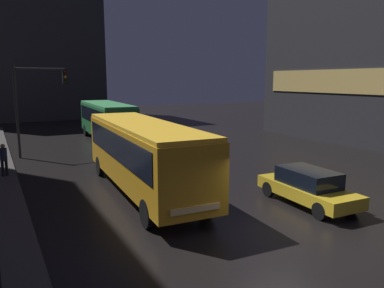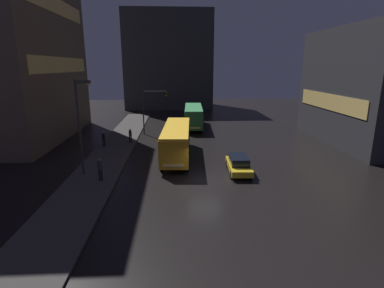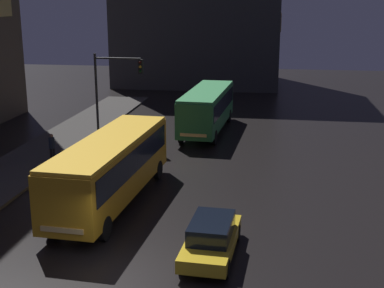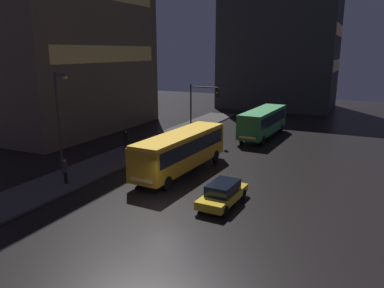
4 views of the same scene
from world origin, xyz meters
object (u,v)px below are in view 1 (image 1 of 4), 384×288
(car_taxi, at_px, (308,186))
(bus_near, at_px, (143,150))
(pedestrian_near, at_px, (4,157))
(traffic_light_main, at_px, (35,94))
(bus_far, at_px, (107,118))

(car_taxi, bearing_deg, bus_near, -38.56)
(pedestrian_near, bearing_deg, traffic_light_main, -56.99)
(bus_near, height_order, bus_far, bus_near)
(traffic_light_main, bearing_deg, bus_near, -73.74)
(bus_far, height_order, car_taxi, bus_far)
(bus_far, height_order, pedestrian_near, bus_far)
(car_taxi, height_order, traffic_light_main, traffic_light_main)
(traffic_light_main, bearing_deg, car_taxi, -61.41)
(car_taxi, bearing_deg, traffic_light_main, -58.54)
(bus_near, xyz_separation_m, traffic_light_main, (-3.14, 10.76, 2.10))
(car_taxi, height_order, pedestrian_near, pedestrian_near)
(bus_near, height_order, pedestrian_near, bus_near)
(bus_near, bearing_deg, bus_far, -96.63)
(bus_near, distance_m, pedestrian_near, 7.77)
(car_taxi, xyz_separation_m, traffic_light_main, (-8.39, 15.39, 3.30))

